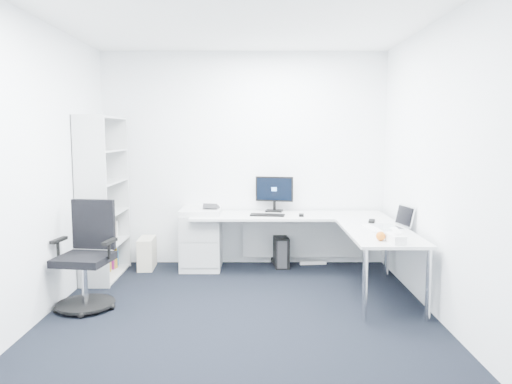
{
  "coord_description": "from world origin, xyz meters",
  "views": [
    {
      "loc": [
        0.14,
        -4.28,
        1.68
      ],
      "look_at": [
        0.15,
        1.05,
        1.05
      ],
      "focal_mm": 35.0,
      "sensor_mm": 36.0,
      "label": 1
    }
  ],
  "objects_px": {
    "task_chair": "(84,256)",
    "laptop": "(387,217)",
    "l_desk": "(290,248)",
    "bookshelf": "(103,198)",
    "monitor": "(274,194)"
  },
  "relations": [
    {
      "from": "bookshelf",
      "to": "monitor",
      "type": "bearing_deg",
      "value": 14.61
    },
    {
      "from": "l_desk",
      "to": "laptop",
      "type": "height_order",
      "value": "laptop"
    },
    {
      "from": "bookshelf",
      "to": "monitor",
      "type": "height_order",
      "value": "bookshelf"
    },
    {
      "from": "l_desk",
      "to": "bookshelf",
      "type": "relative_size",
      "value": 1.26
    },
    {
      "from": "bookshelf",
      "to": "laptop",
      "type": "relative_size",
      "value": 5.49
    },
    {
      "from": "task_chair",
      "to": "monitor",
      "type": "xyz_separation_m",
      "value": [
        1.88,
        1.61,
        0.41
      ]
    },
    {
      "from": "task_chair",
      "to": "laptop",
      "type": "relative_size",
      "value": 3.02
    },
    {
      "from": "task_chair",
      "to": "monitor",
      "type": "bearing_deg",
      "value": 48.98
    },
    {
      "from": "l_desk",
      "to": "bookshelf",
      "type": "bearing_deg",
      "value": 178.68
    },
    {
      "from": "l_desk",
      "to": "monitor",
      "type": "height_order",
      "value": "monitor"
    },
    {
      "from": "bookshelf",
      "to": "monitor",
      "type": "relative_size",
      "value": 3.93
    },
    {
      "from": "bookshelf",
      "to": "laptop",
      "type": "distance_m",
      "value": 3.2
    },
    {
      "from": "bookshelf",
      "to": "task_chair",
      "type": "xyz_separation_m",
      "value": [
        0.13,
        -1.09,
        -0.42
      ]
    },
    {
      "from": "task_chair",
      "to": "laptop",
      "type": "height_order",
      "value": "task_chair"
    },
    {
      "from": "bookshelf",
      "to": "laptop",
      "type": "height_order",
      "value": "bookshelf"
    }
  ]
}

